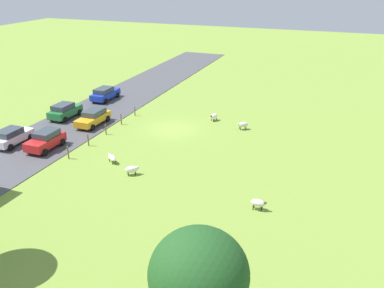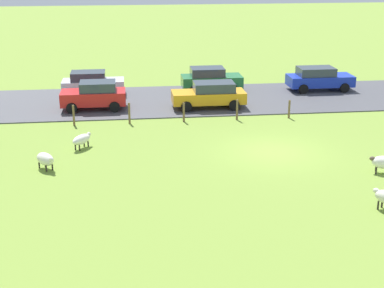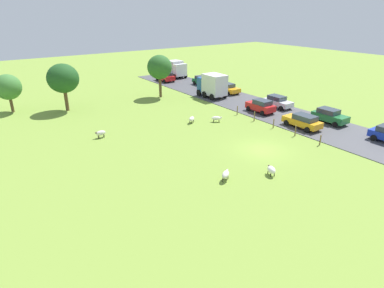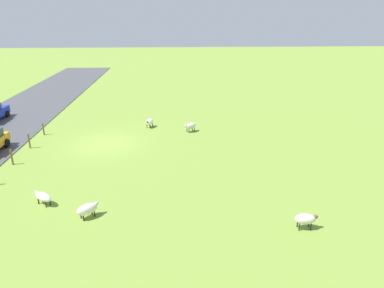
% 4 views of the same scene
% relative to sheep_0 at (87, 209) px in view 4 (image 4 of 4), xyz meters
% --- Properties ---
extents(ground_plane, '(160.00, 160.00, 0.00)m').
position_rel_sheep_0_xyz_m(ground_plane, '(1.00, -10.53, -0.48)').
color(ground_plane, olive).
extents(sheep_0, '(1.18, 1.09, 0.76)m').
position_rel_sheep_0_xyz_m(sheep_0, '(0.00, 0.00, 0.00)').
color(sheep_0, silver).
rests_on(sheep_0, ground_plane).
extents(sheep_1, '(1.13, 0.55, 0.80)m').
position_rel_sheep_0_xyz_m(sheep_1, '(-10.60, 1.52, 0.05)').
color(sheep_1, silver).
rests_on(sheep_1, ground_plane).
extents(sheep_2, '(1.23, 1.07, 0.70)m').
position_rel_sheep_0_xyz_m(sheep_2, '(2.67, -1.40, -0.02)').
color(sheep_2, white).
rests_on(sheep_2, ground_plane).
extents(sheep_3, '(1.17, 1.04, 0.80)m').
position_rel_sheep_0_xyz_m(sheep_3, '(-5.82, -13.05, 0.05)').
color(sheep_3, silver).
rests_on(sheep_3, ground_plane).
extents(sheep_4, '(0.88, 1.13, 0.78)m').
position_rel_sheep_0_xyz_m(sheep_4, '(-2.20, -14.52, 0.02)').
color(sheep_4, white).
rests_on(sheep_4, ground_plane).
extents(fence_post_0, '(0.12, 0.12, 1.06)m').
position_rel_sheep_0_xyz_m(fence_post_0, '(6.62, -12.91, 0.05)').
color(fence_post_0, brown).
rests_on(fence_post_0, ground_plane).
extents(fence_post_1, '(0.12, 0.12, 1.17)m').
position_rel_sheep_0_xyz_m(fence_post_1, '(6.62, -9.87, 0.10)').
color(fence_post_1, brown).
rests_on(fence_post_1, ground_plane).
extents(fence_post_2, '(0.12, 0.12, 1.10)m').
position_rel_sheep_0_xyz_m(fence_post_2, '(6.62, -6.82, 0.06)').
color(fence_post_2, brown).
rests_on(fence_post_2, ground_plane).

